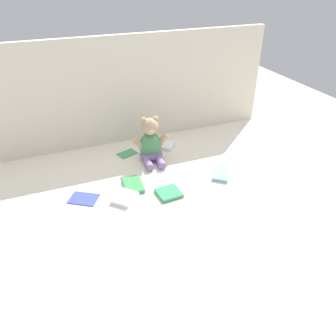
% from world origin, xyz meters
% --- Properties ---
extents(ground_plane, '(3.20, 3.20, 0.00)m').
position_xyz_m(ground_plane, '(0.00, 0.00, 0.00)').
color(ground_plane, silver).
extents(backdrop_drape, '(1.60, 0.03, 0.58)m').
position_xyz_m(backdrop_drape, '(0.00, 0.43, 0.29)').
color(backdrop_drape, beige).
rests_on(backdrop_drape, ground_plane).
extents(teddy_bear, '(0.20, 0.18, 0.23)m').
position_xyz_m(teddy_bear, '(0.01, 0.16, 0.09)').
color(teddy_bear, '#4C8C59').
rests_on(teddy_bear, ground_plane).
extents(book_case_0, '(0.14, 0.14, 0.02)m').
position_xyz_m(book_case_0, '(-0.21, -0.12, 0.01)').
color(book_case_0, white).
rests_on(book_case_0, ground_plane).
extents(book_case_1, '(0.15, 0.15, 0.02)m').
position_xyz_m(book_case_1, '(0.12, 0.27, 0.01)').
color(book_case_1, white).
rests_on(book_case_1, ground_plane).
extents(book_case_2, '(0.13, 0.14, 0.02)m').
position_xyz_m(book_case_2, '(0.28, -0.11, 0.01)').
color(book_case_2, '#72BEDB').
rests_on(book_case_2, ground_plane).
extents(book_case_3, '(0.10, 0.14, 0.02)m').
position_xyz_m(book_case_3, '(-0.14, -0.04, 0.01)').
color(book_case_3, '#419B54').
rests_on(book_case_3, ground_plane).
extents(book_case_4, '(0.12, 0.10, 0.01)m').
position_xyz_m(book_case_4, '(-0.09, 0.26, 0.00)').
color(book_case_4, '#409C5B').
rests_on(book_case_4, ground_plane).
extents(book_case_5, '(0.11, 0.10, 0.02)m').
position_xyz_m(book_case_5, '(-0.02, -0.16, 0.01)').
color(book_case_5, '#369863').
rests_on(book_case_5, ground_plane).
extents(book_case_6, '(0.15, 0.14, 0.01)m').
position_xyz_m(book_case_6, '(-0.37, -0.05, 0.00)').
color(book_case_6, '#3C4DBB').
rests_on(book_case_6, ground_plane).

